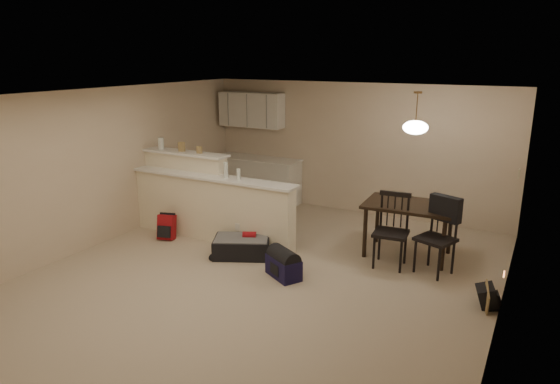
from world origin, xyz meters
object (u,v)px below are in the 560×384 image
Objects in this scene: dining_table at (409,210)px; dining_chair_near at (391,231)px; dining_chair_far at (436,237)px; navy_duffel at (284,267)px; black_daypack at (487,296)px; suitcase at (242,247)px; pendant_lamp at (415,127)px; red_backpack at (167,227)px.

dining_chair_near is at bearing -104.91° from dining_table.
dining_chair_far is 2.16m from navy_duffel.
dining_chair_near reaches higher than dining_table.
suitcase is at bearing 77.29° from black_daypack.
pendant_lamp is at bearing 60.58° from dining_table.
dining_chair_near is 3.69m from red_backpack.
dining_chair_near reaches higher than suitcase.
dining_chair_far is (0.50, -0.47, -0.19)m from dining_table.
dining_chair_far is 2.60× the size of red_backpack.
dining_chair_far is 2.86m from suitcase.
dining_chair_far is 2.02× the size of navy_duffel.
dining_table is 0.58m from dining_chair_near.
red_backpack is at bearing 153.14° from suitcase.
dining_chair_near reaches higher than dining_chair_far.
pendant_lamp reaches higher than black_daypack.
suitcase is at bearing -150.84° from pendant_lamp.
red_backpack reaches higher than suitcase.
suitcase is at bearing -17.77° from red_backpack.
dining_chair_far is at bearing -10.43° from suitcase.
red_backpack is 0.78× the size of navy_duffel.
suitcase is (-2.22, -1.24, -1.85)m from pendant_lamp.
pendant_lamp is 2.77m from navy_duffel.
pendant_lamp is 1.16× the size of navy_duffel.
dining_chair_near is at bearing -102.06° from pendant_lamp.
dining_table reaches higher than black_daypack.
dining_chair_near is 1.59m from black_daypack.
dining_chair_near is 2.26m from suitcase.
dining_table is 1.83m from black_daypack.
navy_duffel reaches higher than black_daypack.
pendant_lamp reaches higher than suitcase.
navy_duffel is at bearing -127.38° from dining_chair_far.
red_backpack is 2.46m from navy_duffel.
dining_table is 2.56× the size of navy_duffel.
red_backpack is (-3.73, -1.22, -0.52)m from dining_table.
red_backpack is 5.03m from black_daypack.
navy_duffel is at bearing -128.89° from pendant_lamp.
pendant_lamp reaches higher than dining_chair_far.
dining_table is 0.71m from dining_chair_far.
pendant_lamp is at bearing 157.07° from dining_chair_far.
dining_chair_near is 2.03× the size of navy_duffel.
dining_table is at bearing 81.51° from navy_duffel.
black_daypack is at bearing -41.51° from pendant_lamp.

